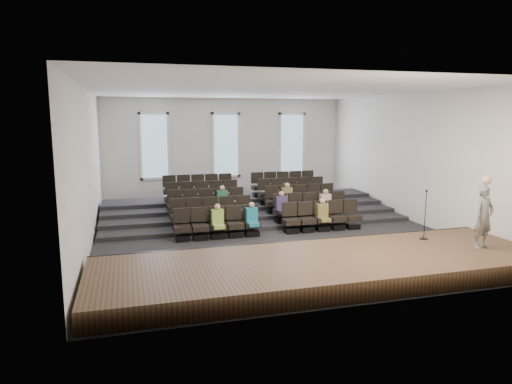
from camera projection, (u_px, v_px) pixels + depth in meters
The scene contains 14 objects.
ground at pixel (267, 230), 16.62m from camera, with size 14.00×14.00×0.00m, color black.
ceiling at pixel (267, 90), 15.81m from camera, with size 12.00×14.00×0.02m, color white.
wall_back at pixel (226, 149), 22.88m from camera, with size 12.00×0.04×5.00m, color white.
wall_front at pixel (366, 193), 9.55m from camera, with size 12.00×0.04×5.00m, color white.
wall_left at pixel (88, 167), 14.59m from camera, with size 0.04×14.00×5.00m, color white.
wall_right at pixel (414, 158), 17.83m from camera, with size 0.04×14.00×5.00m, color white.
stage at pixel (325, 267), 11.73m from camera, with size 11.80×3.60×0.50m, color #503A22.
stage_lip at pixel (300, 249), 13.41m from camera, with size 11.80×0.06×0.52m, color black.
risers at pixel (245, 208), 19.60m from camera, with size 11.80×4.80×0.60m.
seating_rows at pixel (255, 204), 17.97m from camera, with size 6.80×4.70×1.67m.
windows at pixel (226, 145), 22.78m from camera, with size 8.44×0.10×3.24m.
audience at pixel (274, 206), 16.87m from camera, with size 4.85×2.64×1.10m.
speaker at pixel (484, 217), 12.47m from camera, with size 0.63×0.41×1.73m, color slate.
mic_stand at pixel (425, 225), 13.45m from camera, with size 0.25×0.25×1.48m.
Camera 1 is at (-4.78, -15.45, 4.06)m, focal length 32.00 mm.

